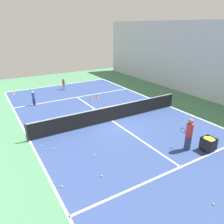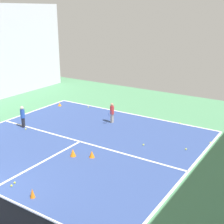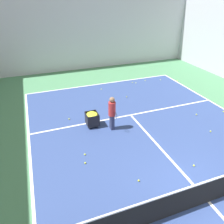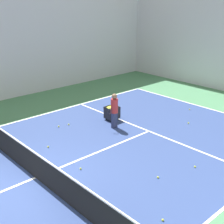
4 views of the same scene
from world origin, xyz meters
name	(u,v)px [view 1 (image 1 of 4)]	position (x,y,z in m)	size (l,w,h in m)	color
ground_plane	(112,121)	(0.00, 0.00, 0.00)	(33.13, 33.13, 0.00)	#477F56
court_playing_area	(112,121)	(0.00, 0.00, 0.00)	(10.49, 21.49, 0.00)	navy
line_baseline_near	(59,85)	(0.00, -10.74, 0.01)	(10.49, 0.10, 0.00)	white
line_sideline_left	(170,106)	(-5.24, 0.00, 0.01)	(0.10, 21.49, 0.00)	white
line_sideline_right	(30,141)	(5.24, 0.00, 0.01)	(0.10, 21.49, 0.00)	white
line_service_near	(77,97)	(0.00, -5.91, 0.01)	(10.49, 0.10, 0.00)	white
line_service_far	(181,167)	(0.00, 5.91, 0.01)	(10.49, 0.10, 0.00)	white
line_centre_service	(112,121)	(0.00, 0.00, 0.01)	(0.10, 11.82, 0.00)	white
hall_enclosure_left	(209,61)	(-9.14, 0.00, 3.14)	(0.15, 29.43, 6.28)	silver
tennis_net	(112,113)	(0.00, 0.00, 0.54)	(10.79, 0.10, 1.04)	#2D2D33
player_near_baseline	(64,83)	(0.13, -8.87, 0.63)	(0.23, 0.54, 1.11)	gray
coach_at_net	(189,132)	(-1.41, 5.01, 0.97)	(0.34, 0.66, 1.69)	#2D3351
child_midcourt	(33,97)	(3.67, -5.79, 0.66)	(0.30, 0.30, 1.15)	black
ball_cart	(209,141)	(-2.23, 5.61, 0.51)	(0.58, 0.63, 0.72)	black
training_cone_0	(91,98)	(-0.71, -4.55, 0.17)	(0.25, 0.25, 0.32)	orange
training_cone_1	(120,107)	(-1.55, -1.47, 0.17)	(0.17, 0.17, 0.33)	orange
training_cone_2	(97,96)	(-1.44, -4.89, 0.15)	(0.23, 0.23, 0.30)	orange
training_cone_3	(13,93)	(4.64, -9.67, 0.11)	(0.22, 0.22, 0.21)	orange
tennis_ball_0	(54,149)	(4.37, 1.51, 0.04)	(0.07, 0.07, 0.07)	yellow
tennis_ball_2	(188,130)	(-3.13, 3.58, 0.04)	(0.07, 0.07, 0.07)	yellow
tennis_ball_3	(213,204)	(0.70, 8.04, 0.04)	(0.07, 0.07, 0.07)	yellow
tennis_ball_4	(110,85)	(-4.49, -7.73, 0.04)	(0.07, 0.07, 0.07)	yellow
tennis_ball_5	(86,81)	(-3.04, -10.74, 0.04)	(0.07, 0.07, 0.07)	yellow
tennis_ball_6	(41,146)	(4.86, 0.90, 0.04)	(0.07, 0.07, 0.07)	yellow
tennis_ball_7	(110,82)	(-5.19, -9.01, 0.04)	(0.07, 0.07, 0.07)	yellow
tennis_ball_10	(62,186)	(4.95, 4.41, 0.04)	(0.07, 0.07, 0.07)	yellow
tennis_ball_11	(40,104)	(3.30, -5.59, 0.04)	(0.07, 0.07, 0.07)	yellow
tennis_ball_12	(182,127)	(-3.25, 3.08, 0.04)	(0.07, 0.07, 0.07)	yellow
tennis_ball_13	(102,176)	(3.33, 4.67, 0.04)	(0.07, 0.07, 0.07)	yellow
tennis_ball_14	(82,131)	(2.35, 0.46, 0.04)	(0.07, 0.07, 0.07)	yellow
tennis_ball_16	(116,131)	(0.61, 1.49, 0.04)	(0.07, 0.07, 0.07)	yellow
tennis_ball_17	(94,155)	(2.87, 3.11, 0.04)	(0.07, 0.07, 0.07)	yellow
tennis_ball_18	(98,89)	(-2.70, -7.13, 0.04)	(0.07, 0.07, 0.07)	yellow
tennis_ball_20	(104,111)	(-0.36, -1.74, 0.04)	(0.07, 0.07, 0.07)	yellow
tennis_ball_21	(147,123)	(-1.71, 1.55, 0.04)	(0.07, 0.07, 0.07)	yellow
tennis_ball_22	(106,112)	(-0.43, -1.54, 0.04)	(0.07, 0.07, 0.07)	yellow
tennis_ball_24	(32,89)	(2.89, -10.40, 0.04)	(0.07, 0.07, 0.07)	yellow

